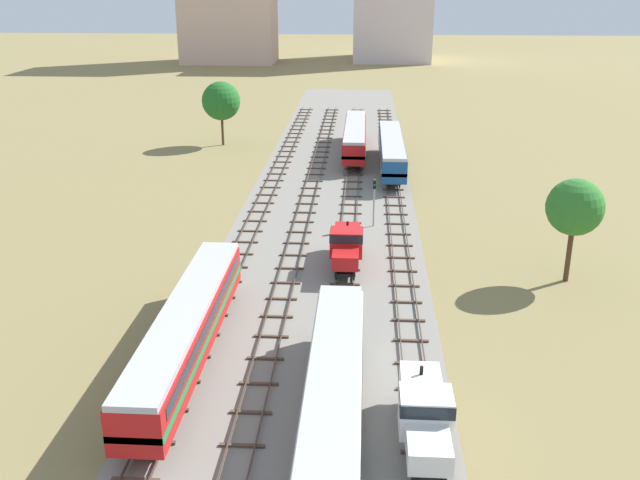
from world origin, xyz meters
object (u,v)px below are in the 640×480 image
shunter_loco_centre_left_midfar (346,244)px  passenger_coach_centre_left_farther (355,136)px  diesel_railcar_centre_left_near (334,389)px  shunter_loco_centre_nearest (425,412)px  passenger_coach_far_left_mid (187,327)px  signal_post_nearest (374,196)px  passenger_coach_centre_far (391,149)px

shunter_loco_centre_left_midfar → passenger_coach_centre_left_farther: (-0.00, 40.17, 0.60)m
diesel_railcar_centre_left_near → passenger_coach_centre_left_farther: (-0.00, 63.44, 0.02)m
shunter_loco_centre_nearest → passenger_coach_far_left_mid: size_ratio=0.38×
passenger_coach_centre_left_farther → signal_post_nearest: size_ratio=4.60×
shunter_loco_centre_nearest → passenger_coach_centre_left_farther: size_ratio=0.38×
diesel_railcar_centre_left_near → shunter_loco_centre_left_midfar: bearing=90.0°
diesel_railcar_centre_left_near → passenger_coach_centre_left_farther: 63.44m
shunter_loco_centre_nearest → passenger_coach_far_left_mid: 16.03m
signal_post_nearest → passenger_coach_far_left_mid: bearing=-113.6°
passenger_coach_centre_left_farther → shunter_loco_centre_nearest: bearing=-85.8°
diesel_railcar_centre_left_near → signal_post_nearest: bearing=86.0°
passenger_coach_far_left_mid → passenger_coach_centre_far: bearing=73.9°
passenger_coach_far_left_mid → shunter_loco_centre_nearest: bearing=-27.6°
shunter_loco_centre_nearest → passenger_coach_centre_far: 56.60m
diesel_railcar_centre_left_near → shunter_loco_centre_left_midfar: size_ratio=2.42×
shunter_loco_centre_nearest → diesel_railcar_centre_left_near: 4.86m
diesel_railcar_centre_left_near → shunter_loco_centre_left_midfar: 23.27m
shunter_loco_centre_left_midfar → signal_post_nearest: signal_post_nearest is taller
passenger_coach_centre_far → shunter_loco_centre_left_midfar: bearing=-98.3°
passenger_coach_far_left_mid → shunter_loco_centre_left_midfar: bearing=60.6°
shunter_loco_centre_nearest → diesel_railcar_centre_left_near: diesel_railcar_centre_left_near is taller
diesel_railcar_centre_left_near → passenger_coach_centre_left_farther: bearing=90.0°
shunter_loco_centre_nearest → diesel_railcar_centre_left_near: bearing=168.7°
passenger_coach_far_left_mid → passenger_coach_centre_left_farther: (9.47, 56.97, 0.00)m
shunter_loco_centre_nearest → passenger_coach_centre_far: size_ratio=0.38×
signal_post_nearest → shunter_loco_centre_left_midfar: bearing=-102.9°
passenger_coach_centre_far → shunter_loco_centre_nearest: bearing=-90.0°
passenger_coach_far_left_mid → passenger_coach_centre_far: size_ratio=1.00×
passenger_coach_far_left_mid → passenger_coach_centre_left_farther: same height
passenger_coach_centre_far → signal_post_nearest: size_ratio=4.60×
passenger_coach_centre_far → passenger_coach_far_left_mid: bearing=-106.1°
shunter_loco_centre_left_midfar → passenger_coach_centre_left_farther: passenger_coach_centre_left_farther is taller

